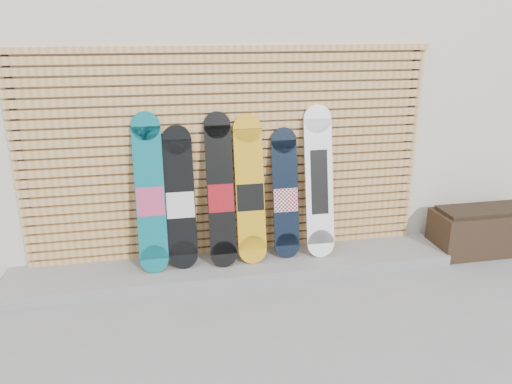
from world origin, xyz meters
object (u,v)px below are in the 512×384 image
at_px(snowboard_5, 319,182).
at_px(planter_box, 484,230).
at_px(snowboard_2, 221,192).
at_px(snowboard_4, 285,194).
at_px(snowboard_1, 180,199).
at_px(snowboard_0, 150,195).
at_px(snowboard_3, 250,191).

bearing_deg(snowboard_5, planter_box, -4.40).
relative_size(snowboard_2, snowboard_4, 1.14).
bearing_deg(snowboard_5, snowboard_4, 176.08).
relative_size(snowboard_1, snowboard_5, 0.90).
distance_m(snowboard_0, snowboard_5, 1.75).
distance_m(planter_box, snowboard_0, 3.75).
height_order(planter_box, snowboard_4, snowboard_4).
bearing_deg(snowboard_1, snowboard_5, -0.32).
bearing_deg(planter_box, snowboard_1, 177.34).
bearing_deg(snowboard_5, snowboard_1, 179.68).
bearing_deg(snowboard_2, snowboard_5, 0.84).
bearing_deg(snowboard_5, snowboard_0, -179.71).
distance_m(snowboard_3, snowboard_5, 0.74).
xyz_separation_m(snowboard_2, snowboard_5, (1.05, 0.02, 0.03)).
bearing_deg(snowboard_4, planter_box, -4.33).
height_order(snowboard_0, snowboard_1, snowboard_0).
height_order(snowboard_2, snowboard_5, snowboard_5).
height_order(snowboard_1, snowboard_3, snowboard_3).
distance_m(snowboard_0, snowboard_3, 1.01).
xyz_separation_m(planter_box, snowboard_1, (-3.40, 0.16, 0.56)).
xyz_separation_m(planter_box, snowboard_0, (-3.69, 0.14, 0.63)).
bearing_deg(snowboard_1, snowboard_0, -176.66).
bearing_deg(snowboard_3, snowboard_2, -177.89).
distance_m(snowboard_1, snowboard_5, 1.46).
xyz_separation_m(planter_box, snowboard_3, (-2.69, 0.15, 0.60)).
distance_m(snowboard_2, snowboard_3, 0.31).
distance_m(snowboard_2, snowboard_5, 1.05).
relative_size(planter_box, snowboard_2, 0.76).
xyz_separation_m(planter_box, snowboard_2, (-2.99, 0.13, 0.62)).
xyz_separation_m(snowboard_1, snowboard_5, (1.46, -0.01, 0.09)).
bearing_deg(snowboard_0, planter_box, -2.19).
xyz_separation_m(planter_box, snowboard_4, (-2.30, 0.17, 0.53)).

